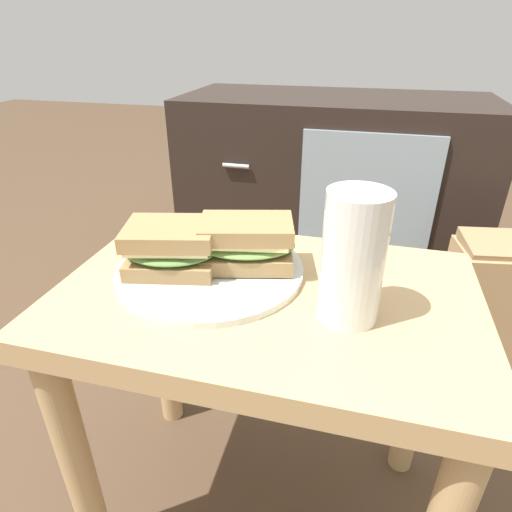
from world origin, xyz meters
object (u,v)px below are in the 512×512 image
at_px(tv_cabinet, 331,186).
at_px(sandwich_front, 171,248).
at_px(paper_bag, 490,308).
at_px(sandwich_back, 247,243).
at_px(beer_glass, 353,261).
at_px(plate, 210,269).

xyz_separation_m(tv_cabinet, sandwich_front, (-0.14, -0.94, 0.21)).
bearing_deg(paper_bag, tv_cabinet, 133.81).
xyz_separation_m(tv_cabinet, sandwich_back, (-0.04, -0.90, 0.21)).
distance_m(beer_glass, paper_bag, 0.72).
relative_size(sandwich_back, paper_bag, 0.43).
relative_size(plate, paper_bag, 0.74).
relative_size(plate, sandwich_back, 1.73).
bearing_deg(beer_glass, tv_cabinet, 96.14).
distance_m(plate, sandwich_back, 0.07).
distance_m(tv_cabinet, plate, 0.94).
bearing_deg(paper_bag, sandwich_front, -139.91).
xyz_separation_m(plate, sandwich_back, (0.05, 0.02, 0.04)).
height_order(sandwich_front, paper_bag, sandwich_front).
bearing_deg(sandwich_front, beer_glass, -8.73).
bearing_deg(sandwich_front, plate, 20.25).
bearing_deg(sandwich_front, sandwich_back, 20.25).
xyz_separation_m(tv_cabinet, beer_glass, (0.11, -0.98, 0.25)).
bearing_deg(tv_cabinet, sandwich_front, -98.44).
xyz_separation_m(plate, sandwich_front, (-0.05, -0.02, 0.04)).
distance_m(sandwich_front, paper_bag, 0.82).
bearing_deg(tv_cabinet, beer_glass, -83.86).
relative_size(sandwich_back, beer_glass, 0.96).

